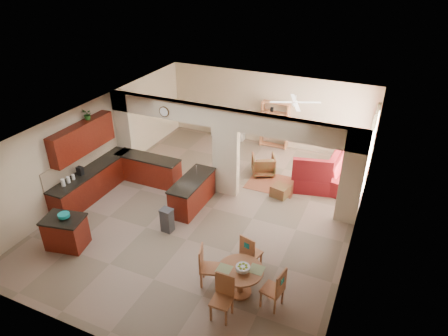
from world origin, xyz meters
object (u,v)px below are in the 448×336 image
at_px(dining_table, 240,277).
at_px(kitchen_island, 66,232).
at_px(sofa, 345,169).
at_px(armchair, 263,165).

bearing_deg(dining_table, kitchen_island, -176.17).
distance_m(sofa, armchair, 2.71).
distance_m(kitchen_island, dining_table, 4.70).
height_order(dining_table, sofa, sofa).
height_order(kitchen_island, sofa, kitchen_island).
xyz_separation_m(kitchen_island, armchair, (3.39, 5.66, -0.09)).
height_order(kitchen_island, dining_table, kitchen_island).
distance_m(dining_table, armchair, 5.51).
relative_size(kitchen_island, dining_table, 1.11).
bearing_deg(sofa, dining_table, 170.84).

